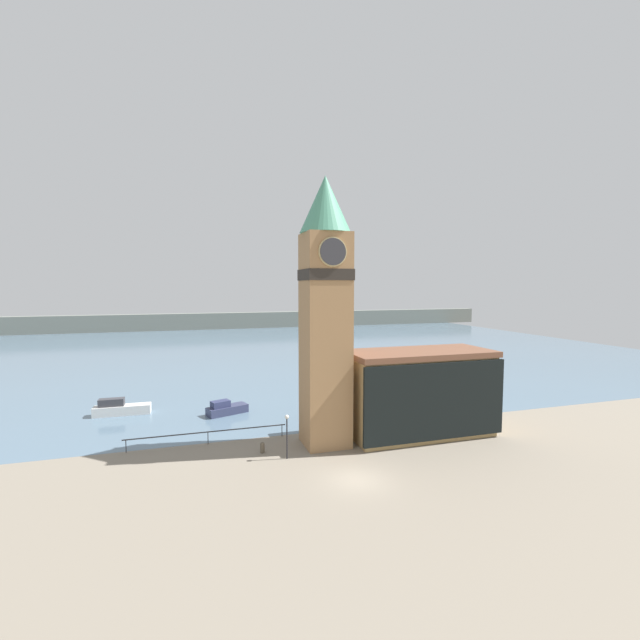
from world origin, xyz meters
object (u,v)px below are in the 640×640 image
Objects in this scene: pier_building at (420,392)px; lamp_post at (287,428)px; boat_near at (226,409)px; clock_tower at (325,305)px; boat_far at (120,408)px; mooring_bollard_near at (262,447)px.

pier_building reaches higher than lamp_post.
clock_tower is at bearing -76.89° from boat_near.
boat_far reaches higher than boat_near.
clock_tower is 1.69× the size of pier_building.
boat_near is (-7.35, 11.06, -11.26)m from clock_tower.
boat_far is at bearing 151.80° from pier_building.
pier_building is at bearing 0.64° from mooring_bollard_near.
lamp_post is (3.56, -13.19, 1.90)m from boat_near.
boat_near is at bearing -14.78° from boat_far.
pier_building is 2.94× the size of boat_near.
pier_building is (8.85, -0.24, -8.01)m from clock_tower.
pier_building is 30.49m from boat_far.
mooring_bollard_near is at bearing -100.97° from boat_near.
lamp_post is (1.63, -1.74, 1.99)m from mooring_bollard_near.
mooring_bollard_near is (-5.43, -0.40, -11.36)m from clock_tower.
boat_near is at bearing 105.08° from lamp_post.
pier_building reaches higher than boat_near.
lamp_post reaches higher than boat_far.
boat_far is 21.57m from lamp_post.
mooring_bollard_near is at bearing -175.82° from clock_tower.
clock_tower reaches higher than lamp_post.
lamp_post is at bearing -150.64° from clock_tower.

